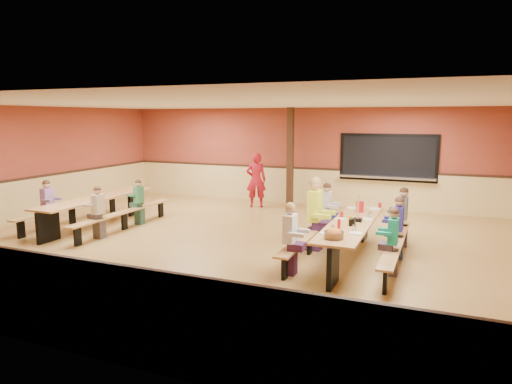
% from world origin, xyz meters
% --- Properties ---
extents(ground, '(12.00, 12.00, 0.00)m').
position_xyz_m(ground, '(0.00, 0.00, 0.00)').
color(ground, olive).
rests_on(ground, ground).
extents(room_envelope, '(12.04, 10.04, 3.02)m').
position_xyz_m(room_envelope, '(0.00, 0.00, 0.69)').
color(room_envelope, brown).
rests_on(room_envelope, ground).
extents(kitchen_pass_through, '(2.78, 0.28, 1.38)m').
position_xyz_m(kitchen_pass_through, '(2.60, 4.96, 1.49)').
color(kitchen_pass_through, black).
rests_on(kitchen_pass_through, ground).
extents(structural_post, '(0.18, 0.18, 3.00)m').
position_xyz_m(structural_post, '(-0.20, 4.40, 1.50)').
color(structural_post, black).
rests_on(structural_post, ground).
extents(cafeteria_table_main, '(1.91, 3.70, 0.74)m').
position_xyz_m(cafeteria_table_main, '(2.55, -0.18, 0.53)').
color(cafeteria_table_main, '#B68248').
rests_on(cafeteria_table_main, ground).
extents(cafeteria_table_second, '(1.91, 3.70, 0.74)m').
position_xyz_m(cafeteria_table_second, '(-3.84, 0.08, 0.53)').
color(cafeteria_table_second, '#B68248').
rests_on(cafeteria_table_second, ground).
extents(seated_child_white_left, '(0.39, 0.32, 1.25)m').
position_xyz_m(seated_child_white_left, '(1.72, -1.46, 0.63)').
color(seated_child_white_left, silver).
rests_on(seated_child_white_left, ground).
extents(seated_adult_yellow, '(0.50, 0.41, 1.48)m').
position_xyz_m(seated_adult_yellow, '(1.72, 0.16, 0.74)').
color(seated_adult_yellow, '#E0F638').
rests_on(seated_adult_yellow, ground).
extents(seated_child_grey_left, '(0.38, 0.31, 1.24)m').
position_xyz_m(seated_child_grey_left, '(1.72, 1.20, 0.62)').
color(seated_child_grey_left, silver).
rests_on(seated_child_grey_left, ground).
extents(seated_child_teal_right, '(0.35, 0.29, 1.17)m').
position_xyz_m(seated_child_teal_right, '(3.37, -0.83, 0.59)').
color(seated_child_teal_right, '#159C7E').
rests_on(seated_child_teal_right, ground).
extents(seated_child_navy_right, '(0.37, 0.30, 1.21)m').
position_xyz_m(seated_child_navy_right, '(3.37, 0.16, 0.60)').
color(seated_child_navy_right, navy).
rests_on(seated_child_navy_right, ground).
extents(seated_child_char_right, '(0.38, 0.31, 1.24)m').
position_xyz_m(seated_child_char_right, '(3.37, 1.15, 0.62)').
color(seated_child_char_right, '#45484E').
rests_on(seated_child_char_right, ground).
extents(seated_child_purple_sec, '(0.37, 0.30, 1.21)m').
position_xyz_m(seated_child_purple_sec, '(-4.67, -0.67, 0.60)').
color(seated_child_purple_sec, '#875E95').
rests_on(seated_child_purple_sec, ground).
extents(seated_child_green_sec, '(0.33, 0.27, 1.14)m').
position_xyz_m(seated_child_green_sec, '(-3.02, 0.68, 0.57)').
color(seated_child_green_sec, '#307146').
rests_on(seated_child_green_sec, ground).
extents(seated_child_tan_sec, '(0.35, 0.29, 1.18)m').
position_xyz_m(seated_child_tan_sec, '(-3.02, -0.80, 0.59)').
color(seated_child_tan_sec, '#B7A690').
rests_on(seated_child_tan_sec, ground).
extents(standing_woman, '(0.71, 0.60, 1.66)m').
position_xyz_m(standing_woman, '(-1.11, 3.91, 0.83)').
color(standing_woman, '#A81322').
rests_on(standing_woman, ground).
extents(punch_pitcher, '(0.16, 0.16, 0.22)m').
position_xyz_m(punch_pitcher, '(2.53, 0.78, 0.85)').
color(punch_pitcher, red).
rests_on(punch_pitcher, cafeteria_table_main).
extents(chip_bowl, '(0.32, 0.32, 0.15)m').
position_xyz_m(chip_bowl, '(2.51, -1.54, 0.81)').
color(chip_bowl, orange).
rests_on(chip_bowl, cafeteria_table_main).
extents(napkin_dispenser, '(0.10, 0.14, 0.13)m').
position_xyz_m(napkin_dispenser, '(2.62, -0.52, 0.80)').
color(napkin_dispenser, black).
rests_on(napkin_dispenser, cafeteria_table_main).
extents(condiment_mustard, '(0.06, 0.06, 0.17)m').
position_xyz_m(condiment_mustard, '(2.56, -0.48, 0.82)').
color(condiment_mustard, yellow).
rests_on(condiment_mustard, cafeteria_table_main).
extents(condiment_ketchup, '(0.06, 0.06, 0.17)m').
position_xyz_m(condiment_ketchup, '(2.43, -0.82, 0.82)').
color(condiment_ketchup, '#B2140F').
rests_on(condiment_ketchup, cafeteria_table_main).
extents(table_paddle, '(0.16, 0.16, 0.56)m').
position_xyz_m(table_paddle, '(2.64, -0.12, 0.88)').
color(table_paddle, black).
rests_on(table_paddle, cafeteria_table_main).
extents(place_settings, '(0.65, 3.30, 0.11)m').
position_xyz_m(place_settings, '(2.55, -0.18, 0.80)').
color(place_settings, beige).
rests_on(place_settings, cafeteria_table_main).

